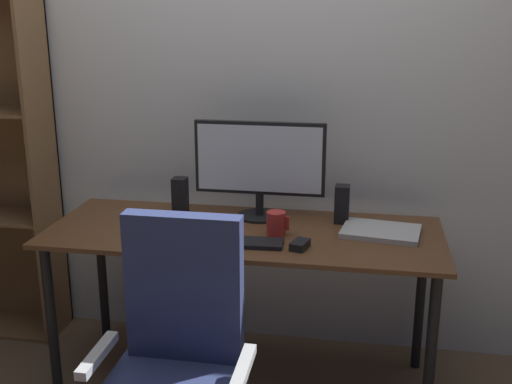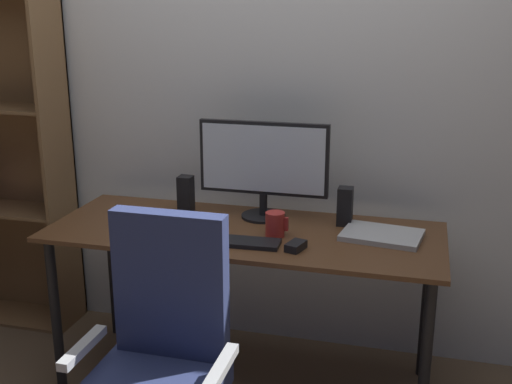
# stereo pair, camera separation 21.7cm
# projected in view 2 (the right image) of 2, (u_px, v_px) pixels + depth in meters

# --- Properties ---
(ground_plane) EXTENTS (12.00, 12.00, 0.00)m
(ground_plane) POSITION_uv_depth(u_px,v_px,m) (245.00, 380.00, 2.93)
(ground_plane) COLOR brown
(back_wall) EXTENTS (6.40, 0.10, 2.60)m
(back_wall) POSITION_uv_depth(u_px,v_px,m) (272.00, 85.00, 3.02)
(back_wall) COLOR silver
(back_wall) RESTS_ON ground
(desk) EXTENTS (1.69, 0.65, 0.74)m
(desk) POSITION_uv_depth(u_px,v_px,m) (244.00, 248.00, 2.74)
(desk) COLOR #56351E
(desk) RESTS_ON ground
(monitor) EXTENTS (0.58, 0.20, 0.44)m
(monitor) POSITION_uv_depth(u_px,v_px,m) (263.00, 163.00, 2.81)
(monitor) COLOR black
(monitor) RESTS_ON desk
(keyboard) EXTENTS (0.29, 0.12, 0.02)m
(keyboard) POSITION_uv_depth(u_px,v_px,m) (244.00, 242.00, 2.55)
(keyboard) COLOR black
(keyboard) RESTS_ON desk
(mouse) EXTENTS (0.08, 0.11, 0.03)m
(mouse) POSITION_uv_depth(u_px,v_px,m) (296.00, 246.00, 2.49)
(mouse) COLOR black
(mouse) RESTS_ON desk
(coffee_mug) EXTENTS (0.10, 0.08, 0.10)m
(coffee_mug) POSITION_uv_depth(u_px,v_px,m) (275.00, 224.00, 2.63)
(coffee_mug) COLOR #B72D28
(coffee_mug) RESTS_ON desk
(laptop) EXTENTS (0.35, 0.27, 0.02)m
(laptop) POSITION_uv_depth(u_px,v_px,m) (382.00, 235.00, 2.62)
(laptop) COLOR #B7BABC
(laptop) RESTS_ON desk
(speaker_left) EXTENTS (0.06, 0.07, 0.17)m
(speaker_left) POSITION_uv_depth(u_px,v_px,m) (186.00, 194.00, 2.94)
(speaker_left) COLOR black
(speaker_left) RESTS_ON desk
(speaker_right) EXTENTS (0.06, 0.07, 0.17)m
(speaker_right) POSITION_uv_depth(u_px,v_px,m) (345.00, 206.00, 2.76)
(speaker_right) COLOR black
(speaker_right) RESTS_ON desk
(paper_sheet) EXTENTS (0.27, 0.33, 0.00)m
(paper_sheet) POSITION_uv_depth(u_px,v_px,m) (171.00, 238.00, 2.62)
(paper_sheet) COLOR white
(paper_sheet) RESTS_ON desk
(office_chair) EXTENTS (0.54, 0.54, 1.01)m
(office_chair) POSITION_uv_depth(u_px,v_px,m) (158.00, 381.00, 2.12)
(office_chair) COLOR #B7BABC
(office_chair) RESTS_ON ground
(bookshelf) EXTENTS (0.68, 0.28, 1.80)m
(bookshelf) POSITION_uv_depth(u_px,v_px,m) (3.00, 161.00, 3.33)
(bookshelf) COLOR brown
(bookshelf) RESTS_ON ground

